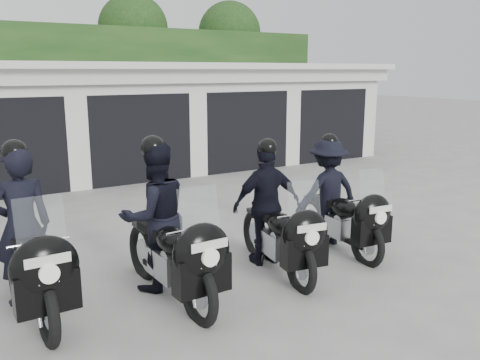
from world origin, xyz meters
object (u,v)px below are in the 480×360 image
police_bike_a (28,246)px  police_bike_d (333,199)px  police_bike_c (272,213)px  police_bike_b (162,227)px

police_bike_a → police_bike_d: (4.50, -0.09, -0.02)m
police_bike_c → police_bike_d: police_bike_c is taller
police_bike_c → police_bike_b: bearing=-171.1°
police_bike_b → police_bike_d: bearing=1.9°
police_bike_a → police_bike_d: police_bike_a is taller
police_bike_d → police_bike_a: bearing=-176.1°
police_bike_a → police_bike_b: (1.52, -0.31, 0.05)m
police_bike_c → police_bike_d: 1.34m
police_bike_c → police_bike_d: size_ratio=1.01×
police_bike_a → police_bike_c: 3.19m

